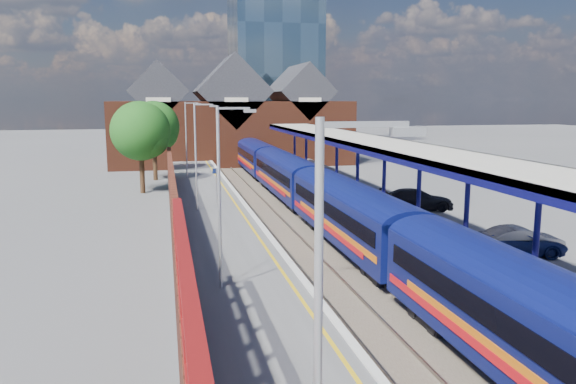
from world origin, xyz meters
name	(u,v)px	position (x,y,z in m)	size (l,w,h in m)	color
ground	(271,200)	(0.00, 30.00, 0.00)	(240.00, 240.00, 0.00)	#5B5B5E
ballast_bed	(299,226)	(0.00, 20.00, 0.03)	(6.00, 76.00, 0.06)	#473D33
rails	(299,225)	(0.00, 20.00, 0.12)	(4.51, 76.00, 0.14)	slate
left_platform	(215,223)	(-5.50, 20.00, 0.50)	(5.00, 76.00, 1.00)	#565659
right_platform	(386,215)	(6.00, 20.00, 0.50)	(6.00, 76.00, 1.00)	#565659
coping_left	(252,213)	(-3.15, 20.00, 1.02)	(0.30, 76.00, 0.05)	silver
coping_right	(346,209)	(3.15, 20.00, 1.02)	(0.30, 76.00, 0.05)	silver
yellow_line	(242,214)	(-3.75, 20.00, 1.01)	(0.14, 76.00, 0.01)	yellow
train	(313,189)	(1.49, 22.22, 2.12)	(2.88, 65.91, 3.45)	#0B114F
canopy	(370,143)	(5.48, 21.95, 5.25)	(4.50, 52.00, 4.48)	#0F0F58
lamp_post_a	(328,340)	(-6.36, -8.00, 4.99)	(1.48, 0.18, 7.00)	#A5A8AA
lamp_post_b	(223,186)	(-6.36, 6.00, 4.99)	(1.48, 0.18, 7.00)	#A5A8AA
lamp_post_c	(198,150)	(-6.36, 22.00, 4.99)	(1.48, 0.18, 7.00)	#A5A8AA
lamp_post_d	(187,135)	(-6.36, 38.00, 4.99)	(1.48, 0.18, 7.00)	#A5A8AA
platform_sign	(217,180)	(-5.00, 24.00, 2.69)	(0.55, 0.08, 2.50)	#A5A8AA
brick_wall	(174,215)	(-8.10, 13.54, 2.45)	(0.35, 50.00, 3.86)	#592617
station_building	(231,121)	(0.00, 58.00, 5.45)	(30.00, 12.12, 13.78)	#592617
glass_tower	(274,27)	(10.00, 80.00, 20.20)	(14.20, 14.20, 40.30)	#446075
tree_near	(142,133)	(-10.35, 35.91, 5.35)	(5.20, 5.20, 8.10)	#382314
tree_far	(155,128)	(-9.35, 43.91, 5.35)	(5.20, 5.20, 8.10)	#382314
parked_car_silver	(521,240)	(7.85, 7.91, 1.64)	(1.36, 3.90, 1.29)	#A6A5AA
parked_car_dark	(417,199)	(7.72, 18.93, 1.69)	(1.94, 4.76, 1.38)	black
parked_car_blue	(519,242)	(7.74, 7.84, 1.58)	(1.93, 4.19, 1.16)	navy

